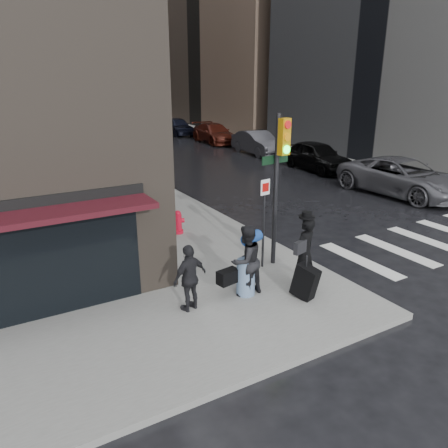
{
  "coord_description": "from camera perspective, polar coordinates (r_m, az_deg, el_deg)",
  "views": [
    {
      "loc": [
        -6.06,
        -7.35,
        5.27
      ],
      "look_at": [
        -0.25,
        2.67,
        1.3
      ],
      "focal_mm": 35.0,
      "sensor_mm": 36.0,
      "label": 1
    }
  ],
  "objects": [
    {
      "name": "parked_car_0",
      "position": [
        21.71,
        22.28,
        5.71
      ],
      "size": [
        3.1,
        6.15,
        1.67
      ],
      "primitive_type": "imported",
      "rotation": [
        0.0,
        0.0,
        0.06
      ],
      "color": "#4F4E54",
      "rests_on": "ground"
    },
    {
      "name": "man_overcoat",
      "position": [
        11.03,
        10.48,
        -4.26
      ],
      "size": [
        1.03,
        1.24,
        2.01
      ],
      "rotation": [
        0.0,
        0.0,
        3.42
      ],
      "color": "black",
      "rests_on": "ground"
    },
    {
      "name": "fire_hydrant",
      "position": [
        14.88,
        -6.04,
        0.13
      ],
      "size": [
        0.46,
        0.35,
        0.8
      ],
      "rotation": [
        0.0,
        0.0,
        -0.26
      ],
      "color": "#B20A21",
      "rests_on": "ground"
    },
    {
      "name": "ground",
      "position": [
        10.89,
        8.33,
        -10.25
      ],
      "size": [
        140.0,
        140.0,
        0.0
      ],
      "primitive_type": "plane",
      "color": "black",
      "rests_on": "ground"
    },
    {
      "name": "parked_car_2",
      "position": [
        30.93,
        4.41,
        10.54
      ],
      "size": [
        1.94,
        4.91,
        1.59
      ],
      "primitive_type": "imported",
      "rotation": [
        0.0,
        0.0,
        -0.05
      ],
      "color": "#3C3C40",
      "rests_on": "ground"
    },
    {
      "name": "traffic_light",
      "position": [
        11.76,
        7.08,
        6.89
      ],
      "size": [
        1.04,
        0.53,
        4.19
      ],
      "rotation": [
        0.0,
        0.0,
        0.14
      ],
      "color": "black",
      "rests_on": "ground"
    },
    {
      "name": "sidewalk_right",
      "position": [
        39.87,
        -0.48,
        11.43
      ],
      "size": [
        3.0,
        50.0,
        0.15
      ],
      "primitive_type": "cube",
      "color": "slate",
      "rests_on": "ground"
    },
    {
      "name": "man_jeans",
      "position": [
        10.53,
        2.82,
        -4.77
      ],
      "size": [
        1.31,
        0.83,
        1.79
      ],
      "rotation": [
        0.0,
        0.0,
        3.33
      ],
      "color": "black",
      "rests_on": "ground"
    },
    {
      "name": "parked_car_4",
      "position": [
        41.44,
        -6.1,
        12.6
      ],
      "size": [
        1.99,
        4.65,
        1.57
      ],
      "primitive_type": "imported",
      "rotation": [
        0.0,
        0.0,
        -0.03
      ],
      "color": "black",
      "rests_on": "ground"
    },
    {
      "name": "parked_car_3",
      "position": [
        36.15,
        -1.26,
        11.76
      ],
      "size": [
        2.47,
        5.41,
        1.54
      ],
      "primitive_type": "imported",
      "rotation": [
        0.0,
        0.0,
        -0.06
      ],
      "color": "#44150D",
      "rests_on": "ground"
    },
    {
      "name": "man_greycoat",
      "position": [
        9.92,
        -4.47,
        -7.01
      ],
      "size": [
        1.0,
        0.62,
        1.58
      ],
      "rotation": [
        0.0,
        0.0,
        3.41
      ],
      "color": "black",
      "rests_on": "ground"
    },
    {
      "name": "sidewalk_left",
      "position": [
        35.27,
        -20.17,
        9.31
      ],
      "size": [
        4.0,
        50.0,
        0.15
      ],
      "primitive_type": "cube",
      "color": "slate",
      "rests_on": "ground"
    },
    {
      "name": "parked_car_1",
      "position": [
        26.06,
        12.0,
        8.71
      ],
      "size": [
        2.25,
        5.01,
        1.67
      ],
      "primitive_type": "imported",
      "rotation": [
        0.0,
        0.0,
        -0.06
      ],
      "color": "black",
      "rests_on": "ground"
    },
    {
      "name": "crosswalk",
      "position": [
        16.78,
        26.71,
        -1.48
      ],
      "size": [
        8.5,
        3.0,
        0.01
      ],
      "color": "silver",
      "rests_on": "ground"
    },
    {
      "name": "bldg_distant",
      "position": [
        86.87,
        -24.21,
        24.52
      ],
      "size": [
        40.0,
        12.0,
        32.0
      ],
      "primitive_type": "cube",
      "color": "slate",
      "rests_on": "ground"
    },
    {
      "name": "bldg_right_far",
      "position": [
        73.15,
        -4.37,
        24.54
      ],
      "size": [
        22.0,
        20.0,
        25.0
      ],
      "primitive_type": "cube",
      "color": "slate",
      "rests_on": "ground"
    }
  ]
}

